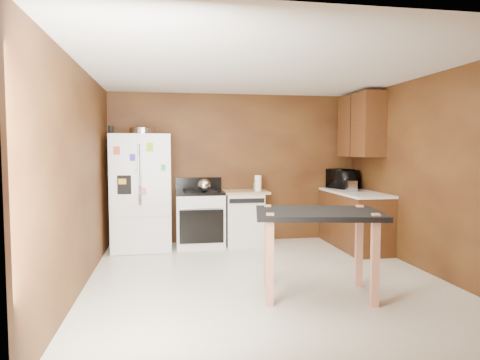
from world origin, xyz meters
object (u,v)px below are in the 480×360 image
object	(u,v)px
paper_towel	(258,183)
green_canister	(256,187)
microwave	(342,180)
island	(318,223)
pen_cup	(111,130)
kettle	(204,185)
gas_range	(200,218)
roasting_pan	(142,131)
refrigerator	(142,192)
dishwasher	(243,217)
toaster	(351,186)

from	to	relation	value
paper_towel	green_canister	xyz separation A→B (m)	(0.01, 0.16, -0.07)
microwave	island	xyz separation A→B (m)	(-1.38, -2.61, -0.27)
pen_cup	kettle	distance (m)	1.64
paper_towel	gas_range	distance (m)	1.10
roasting_pan	island	bearing A→B (deg)	-52.36
refrigerator	dishwasher	world-z (taller)	refrigerator
roasting_pan	toaster	xyz separation A→B (m)	(3.28, -0.41, -0.86)
paper_towel	toaster	xyz separation A→B (m)	(1.45, -0.36, -0.03)
roasting_pan	paper_towel	bearing A→B (deg)	-1.39
toaster	refrigerator	bearing A→B (deg)	-175.03
roasting_pan	paper_towel	xyz separation A→B (m)	(1.83, -0.04, -0.83)
green_canister	toaster	xyz separation A→B (m)	(1.44, -0.53, 0.04)
microwave	refrigerator	world-z (taller)	refrigerator
gas_range	island	world-z (taller)	gas_range
paper_towel	island	distance (m)	2.50
gas_range	roasting_pan	bearing A→B (deg)	-177.64
green_canister	refrigerator	size ratio (longest dim) A/B	0.06
kettle	dishwasher	size ratio (longest dim) A/B	0.23
paper_towel	roasting_pan	bearing A→B (deg)	178.61
dishwasher	pen_cup	bearing A→B (deg)	-173.97
green_canister	island	xyz separation A→B (m)	(0.11, -2.65, -0.17)
paper_towel	microwave	bearing A→B (deg)	4.62
microwave	gas_range	world-z (taller)	microwave
kettle	green_canister	size ratio (longest dim) A/B	1.81
gas_range	pen_cup	bearing A→B (deg)	-171.79
paper_towel	island	world-z (taller)	paper_towel
gas_range	kettle	bearing A→B (deg)	-69.51
toaster	gas_range	bearing A→B (deg)	-178.92
refrigerator	island	distance (m)	3.19
roasting_pan	paper_towel	world-z (taller)	roasting_pan
pen_cup	dishwasher	bearing A→B (deg)	6.03
roasting_pan	toaster	size ratio (longest dim) A/B	1.66
paper_towel	microwave	xyz separation A→B (m)	(1.50, 0.12, 0.03)
roasting_pan	toaster	world-z (taller)	roasting_pan
microwave	dishwasher	xyz separation A→B (m)	(-1.72, -0.02, -0.60)
toaster	microwave	size ratio (longest dim) A/B	0.44
microwave	kettle	bearing A→B (deg)	77.46
kettle	refrigerator	distance (m)	0.98
gas_range	dishwasher	xyz separation A→B (m)	(0.72, 0.02, -0.01)
microwave	island	bearing A→B (deg)	134.95
microwave	dishwasher	world-z (taller)	microwave
kettle	microwave	world-z (taller)	microwave
microwave	pen_cup	bearing A→B (deg)	76.39
microwave	dishwasher	distance (m)	1.82
pen_cup	toaster	distance (m)	3.84
kettle	microwave	size ratio (longest dim) A/B	0.38
gas_range	dishwasher	bearing A→B (deg)	1.94
kettle	dishwasher	distance (m)	0.88
roasting_pan	toaster	distance (m)	3.41
paper_towel	gas_range	xyz separation A→B (m)	(-0.94, 0.08, -0.56)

